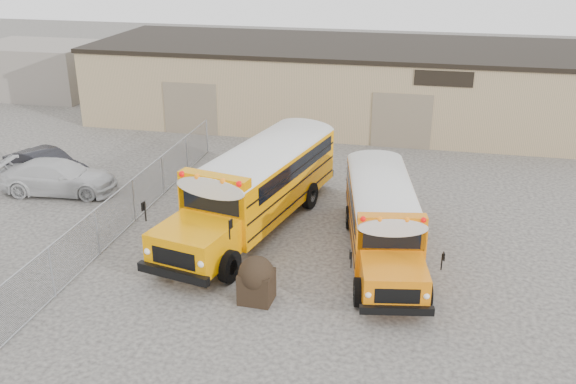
% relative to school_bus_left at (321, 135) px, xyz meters
% --- Properties ---
extents(ground, '(120.00, 120.00, 0.00)m').
position_rel_school_bus_left_xyz_m(ground, '(-0.40, -10.42, -1.87)').
color(ground, '#302E2C').
rests_on(ground, ground).
extents(warehouse, '(30.20, 10.20, 4.67)m').
position_rel_school_bus_left_xyz_m(warehouse, '(-0.40, 9.57, 0.51)').
color(warehouse, '#8B7D56').
rests_on(warehouse, ground).
extents(chainlink_fence, '(0.07, 18.07, 1.81)m').
position_rel_school_bus_left_xyz_m(chainlink_fence, '(-6.40, -7.42, -0.96)').
color(chainlink_fence, '#979A9F').
rests_on(chainlink_fence, ground).
extents(distant_building_left, '(8.00, 6.00, 3.60)m').
position_rel_school_bus_left_xyz_m(distant_building_left, '(-22.40, 11.58, -0.07)').
color(distant_building_left, gray).
rests_on(distant_building_left, ground).
extents(school_bus_left, '(4.99, 11.34, 3.23)m').
position_rel_school_bus_left_xyz_m(school_bus_left, '(0.00, 0.00, 0.00)').
color(school_bus_left, orange).
rests_on(school_bus_left, ground).
extents(school_bus_right, '(3.76, 9.38, 2.67)m').
position_rel_school_bus_left_xyz_m(school_bus_right, '(2.64, -2.45, -0.32)').
color(school_bus_right, orange).
rests_on(school_bus_right, ground).
extents(tarp_bundle, '(1.14, 1.14, 1.56)m').
position_rel_school_bus_left_xyz_m(tarp_bundle, '(0.03, -12.24, -1.07)').
color(tarp_bundle, black).
rests_on(tarp_bundle, ground).
extents(car_white, '(5.39, 2.70, 1.50)m').
position_rel_school_bus_left_xyz_m(car_white, '(-11.01, -5.29, -1.12)').
color(car_white, silver).
rests_on(car_white, ground).
extents(car_dark, '(4.76, 3.00, 1.48)m').
position_rel_school_bus_left_xyz_m(car_dark, '(-12.34, -4.10, -1.13)').
color(car_dark, black).
rests_on(car_dark, ground).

